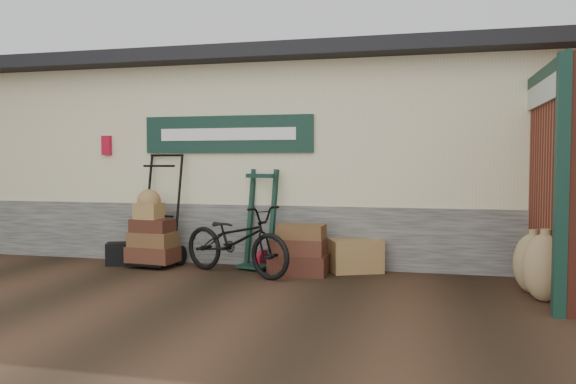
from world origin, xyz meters
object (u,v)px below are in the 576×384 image
object	(u,v)px
black_trunk	(118,254)
wicker_hamper	(356,256)
suitcase_stack	(299,249)
bicycle	(236,236)
porter_trolley	(160,209)
green_barrow	(260,219)

from	to	relation	value
black_trunk	wicker_hamper	bearing A→B (deg)	4.70
wicker_hamper	black_trunk	xyz separation A→B (m)	(-3.52, -0.29, -0.06)
suitcase_stack	bicycle	world-z (taller)	bicycle
porter_trolley	wicker_hamper	bearing A→B (deg)	9.27
green_barrow	black_trunk	distance (m)	2.22
green_barrow	black_trunk	size ratio (longest dim) A/B	4.29
suitcase_stack	bicycle	xyz separation A→B (m)	(-0.83, -0.22, 0.18)
green_barrow	bicycle	size ratio (longest dim) A/B	0.78
porter_trolley	suitcase_stack	bearing A→B (deg)	1.01
porter_trolley	black_trunk	world-z (taller)	porter_trolley
porter_trolley	bicycle	world-z (taller)	porter_trolley
bicycle	wicker_hamper	bearing A→B (deg)	-46.83
suitcase_stack	porter_trolley	bearing A→B (deg)	174.77
bicycle	green_barrow	bearing A→B (deg)	4.42
suitcase_stack	wicker_hamper	world-z (taller)	suitcase_stack
wicker_hamper	black_trunk	distance (m)	3.53
black_trunk	green_barrow	bearing A→B (deg)	6.60
green_barrow	bicycle	distance (m)	0.59
porter_trolley	wicker_hamper	size ratio (longest dim) A/B	2.44
porter_trolley	green_barrow	distance (m)	1.53
suitcase_stack	wicker_hamper	bearing A→B (deg)	25.51
black_trunk	bicycle	xyz separation A→B (m)	(1.95, -0.28, 0.36)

